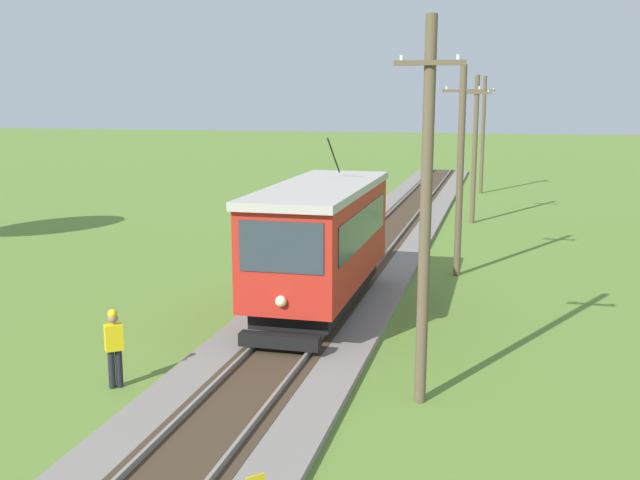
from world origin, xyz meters
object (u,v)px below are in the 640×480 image
at_px(utility_pole_mid, 460,170).
at_px(utility_pole_far, 475,148).
at_px(utility_pole_distant, 483,134).
at_px(utility_pole_near_tram, 426,210).
at_px(red_tram, 321,240).
at_px(track_worker, 114,345).

distance_m(utility_pole_mid, utility_pole_far, 11.79).
xyz_separation_m(utility_pole_mid, utility_pole_far, (0.00, 11.79, -0.01)).
xyz_separation_m(utility_pole_far, utility_pole_distant, (-0.00, 12.11, 0.13)).
xyz_separation_m(utility_pole_near_tram, utility_pole_far, (0.00, 23.28, -0.27)).
relative_size(red_tram, utility_pole_distant, 1.12).
bearing_deg(red_tram, utility_pole_near_tram, -57.71).
height_order(utility_pole_far, track_worker, utility_pole_far).
xyz_separation_m(red_tram, utility_pole_mid, (3.57, 5.83, 1.59)).
relative_size(utility_pole_mid, track_worker, 4.13).
height_order(utility_pole_distant, track_worker, utility_pole_distant).
xyz_separation_m(utility_pole_far, track_worker, (-6.57, -24.30, -2.79)).
relative_size(utility_pole_near_tram, utility_pole_mid, 1.07).
height_order(red_tram, utility_pole_far, utility_pole_far).
relative_size(red_tram, utility_pole_mid, 1.16).
xyz_separation_m(red_tram, track_worker, (-3.00, -6.67, -1.21)).
xyz_separation_m(red_tram, utility_pole_far, (3.57, 17.63, 1.58)).
bearing_deg(red_tram, utility_pole_far, 78.55).
bearing_deg(utility_pole_far, utility_pole_near_tram, -90.00).
bearing_deg(utility_pole_far, utility_pole_distant, 90.00).
distance_m(red_tram, utility_pole_distant, 30.00).
bearing_deg(utility_pole_distant, track_worker, -100.23).
height_order(red_tram, track_worker, red_tram).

